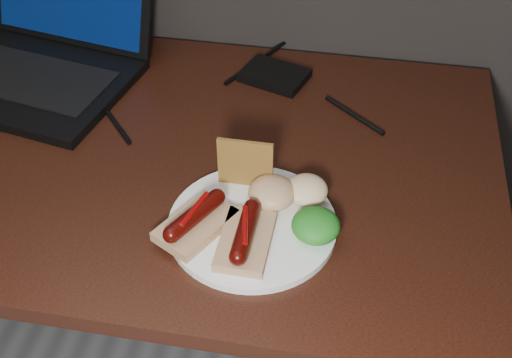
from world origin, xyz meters
The scene contains 11 objects.
desk centered at (0.00, 1.38, 0.66)m, with size 1.40×0.70×0.75m.
laptop centered at (-0.15, 1.57, 0.80)m, with size 0.42×0.42×0.25m.
hard_drive centered at (0.29, 1.62, 0.76)m, with size 0.12×0.09×0.02m, color black.
desk_cables centered at (0.04, 1.55, 0.75)m, with size 1.01×0.40×0.01m.
plate centered at (0.32, 1.23, 0.76)m, with size 0.25×0.25×0.01m, color white.
bread_sausage_left centered at (0.24, 1.20, 0.78)m, with size 0.12×0.13×0.04m.
bread_sausage_center centered at (0.32, 1.18, 0.78)m, with size 0.07×0.12×0.04m.
crispbread centered at (0.29, 1.31, 0.80)m, with size 0.09×0.01×0.09m, color #AE7E2F.
salad_greens centered at (0.41, 1.22, 0.78)m, with size 0.07×0.07×0.04m, color #1A5210.
salsa_mound centered at (0.34, 1.27, 0.78)m, with size 0.07×0.07×0.04m, color maroon.
coleslaw_mound centered at (0.39, 1.29, 0.78)m, with size 0.06×0.06×0.04m, color silver.
Camera 1 is at (0.44, 0.59, 1.44)m, focal length 45.00 mm.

